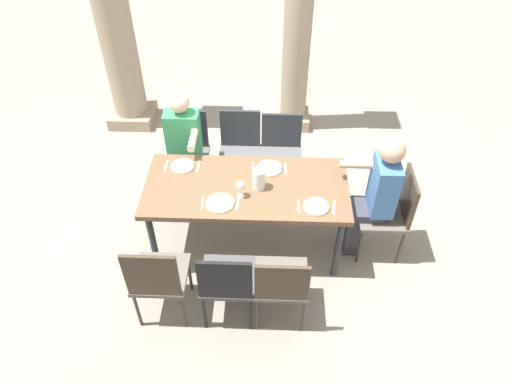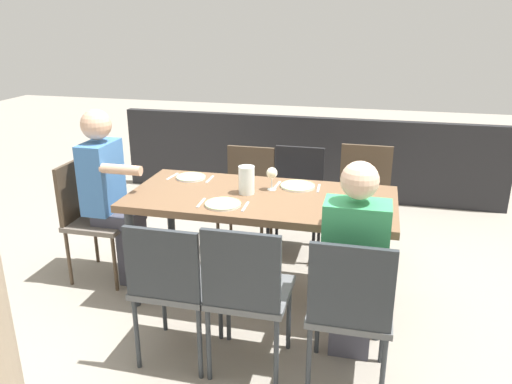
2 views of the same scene
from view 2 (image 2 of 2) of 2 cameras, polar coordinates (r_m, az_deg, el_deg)
The scene contains 26 objects.
ground_plane at distance 3.78m, azimuth 0.57°, elevation -11.52°, with size 16.00×16.00×0.00m, color gray.
dining_table at distance 3.47m, azimuth 0.60°, elevation -1.51°, with size 1.82×0.84×0.78m.
chair_west_north at distance 2.72m, azimuth 10.59°, elevation -12.44°, with size 0.44×0.44×0.92m.
chair_west_south at distance 4.24m, azimuth 12.06°, elevation -0.43°, with size 0.44×0.44×0.93m.
chair_mid_north at distance 2.78m, azimuth -1.06°, elevation -10.90°, with size 0.44×0.44×0.93m.
chair_mid_south at distance 4.29m, azimuth 4.63°, elevation -0.12°, with size 0.44×0.44×0.89m.
chair_east_north at distance 2.91m, azimuth -9.42°, elevation -9.89°, with size 0.44×0.44×0.90m.
chair_east_south at distance 4.37m, azimuth -0.98°, elevation 0.20°, with size 0.44×0.44×0.86m.
chair_head_east at distance 4.03m, azimuth -18.16°, elevation -2.18°, with size 0.44×0.44×0.92m.
diner_woman_green at distance 3.87m, azimuth -16.12°, elevation 0.08°, with size 0.50×0.35×1.32m.
diner_man_white at distance 2.81m, azimuth 10.97°, elevation -7.83°, with size 0.35×0.49×1.26m.
patio_railing at distance 5.61m, azimuth 5.71°, elevation 3.91°, with size 4.22×0.10×0.90m, color black.
plate_0 at distance 3.15m, azimuth 10.46°, elevation -2.56°, with size 0.22×0.22×0.02m.
fork_0 at distance 3.15m, azimuth 13.18°, elevation -2.88°, with size 0.02×0.17×0.01m, color silver.
spoon_0 at distance 3.16m, azimuth 7.74°, elevation -2.44°, with size 0.02×0.17×0.01m, color silver.
plate_1 at distance 3.62m, azimuth 4.73°, elevation 0.70°, with size 0.25×0.25×0.02m.
wine_glass_1 at distance 3.53m, azimuth 1.81°, elevation 2.09°, with size 0.08×0.08×0.16m.
fork_1 at distance 3.61m, azimuth 7.08°, elevation 0.43°, with size 0.02×0.17×0.01m, color silver.
spoon_1 at distance 3.65m, azimuth 2.41°, elevation 0.79°, with size 0.02×0.17×0.01m, color silver.
plate_2 at distance 3.28m, azimuth -3.76°, elevation -1.35°, with size 0.24×0.24×0.02m.
fork_2 at distance 3.24m, azimuth -1.22°, elevation -1.67°, with size 0.02×0.17×0.01m, color silver.
spoon_2 at distance 3.33m, azimuth -6.22°, elevation -1.22°, with size 0.02×0.17×0.01m, color silver.
plate_3 at distance 3.84m, azimuth -7.37°, elevation 1.68°, with size 0.22×0.22×0.02m.
fork_3 at distance 3.79m, azimuth -5.24°, elevation 1.44°, with size 0.02×0.17×0.01m, color silver.
spoon_3 at distance 3.90m, azimuth -9.43°, elevation 1.75°, with size 0.02×0.17×0.01m, color silver.
water_pitcher at distance 3.46m, azimuth -1.07°, elevation 1.21°, with size 0.11×0.11×0.19m.
Camera 2 is at (-0.73, 3.16, 1.95)m, focal length 35.40 mm.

